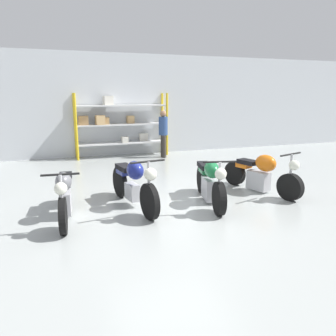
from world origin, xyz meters
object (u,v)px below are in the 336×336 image
object	(u,v)px
motorcycle_blue	(134,182)
motorcycle_green	(210,181)
motorcycle_grey	(65,194)
motorcycle_orange	(261,174)
shelving_rack	(118,123)
person_browsing	(163,130)

from	to	relation	value
motorcycle_blue	motorcycle_green	distance (m)	1.55
motorcycle_grey	motorcycle_blue	size ratio (longest dim) A/B	0.96
motorcycle_green	motorcycle_orange	bearing A→B (deg)	113.85
shelving_rack	motorcycle_blue	size ratio (longest dim) A/B	1.51
motorcycle_grey	shelving_rack	bearing A→B (deg)	165.00
motorcycle_orange	person_browsing	distance (m)	4.84
motorcycle_grey	motorcycle_orange	world-z (taller)	motorcycle_orange
motorcycle_blue	person_browsing	world-z (taller)	person_browsing
motorcycle_blue	motorcycle_orange	distance (m)	2.96
person_browsing	shelving_rack	bearing A→B (deg)	-26.89
motorcycle_blue	motorcycle_orange	size ratio (longest dim) A/B	1.05
motorcycle_orange	person_browsing	world-z (taller)	person_browsing
motorcycle_grey	motorcycle_green	bearing A→B (deg)	93.11
motorcycle_grey	person_browsing	xyz separation A→B (m)	(3.48, 4.96, 0.51)
motorcycle_orange	person_browsing	bearing A→B (deg)	171.84
motorcycle_blue	motorcycle_green	size ratio (longest dim) A/B	1.07
motorcycle_blue	motorcycle_orange	bearing A→B (deg)	81.90
shelving_rack	motorcycle_grey	bearing A→B (deg)	-109.88
shelving_rack	motorcycle_green	world-z (taller)	shelving_rack
person_browsing	motorcycle_grey	bearing A→B (deg)	53.78
motorcycle_green	person_browsing	xyz separation A→B (m)	(0.67, 5.05, 0.50)
person_browsing	motorcycle_green	bearing A→B (deg)	81.31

